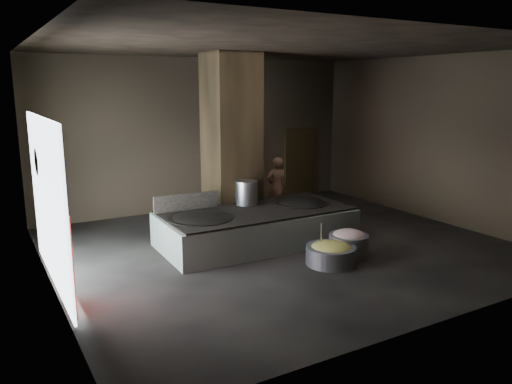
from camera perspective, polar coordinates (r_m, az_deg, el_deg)
floor at (r=11.78m, az=2.84°, el=-6.43°), size 10.00×9.00×0.10m
ceiling at (r=11.21m, az=3.09°, el=16.48°), size 10.00×9.00×0.10m
back_wall at (r=15.27m, az=-6.38°, el=6.57°), size 10.00×0.10×4.50m
front_wall at (r=7.89m, az=21.17°, el=0.82°), size 10.00×0.10×4.50m
left_wall at (r=9.55m, az=-23.46°, el=2.46°), size 0.10×9.00×4.50m
right_wall at (r=14.62m, az=19.93°, el=5.70°), size 0.10×9.00×4.50m
pillar at (r=12.76m, az=-2.83°, el=5.58°), size 1.20×1.20×4.50m
hearth_platform at (r=11.85m, az=0.02°, el=-4.07°), size 4.54×2.25×0.78m
platform_cap at (r=11.74m, az=0.02°, el=-2.08°), size 4.40×2.11×0.03m
wok_left at (r=11.08m, az=-6.38°, el=-3.36°), size 1.42×1.42×0.39m
wok_left_rim at (r=11.06m, az=-6.39°, el=-3.01°), size 1.45×1.45×0.05m
wok_right at (r=12.50m, az=5.27°, el=-1.57°), size 1.32×1.32×0.37m
wok_right_rim at (r=12.49m, az=5.28°, el=-1.26°), size 1.35×1.35×0.05m
stock_pot at (r=12.16m, az=-1.07°, el=-0.07°), size 0.55×0.55×0.59m
splash_guard at (r=11.73m, az=-7.98°, el=-1.13°), size 1.56×0.10×0.39m
cook at (r=14.22m, az=2.35°, el=0.57°), size 0.68×0.49×1.72m
veg_basin at (r=10.67m, az=8.55°, el=-7.16°), size 1.29×1.29×0.39m
veg_fill at (r=10.62m, az=8.58°, el=-6.37°), size 0.86×0.86×0.27m
ladle at (r=10.58m, az=7.46°, el=-5.26°), size 0.29×0.34×0.75m
meat_basin at (r=11.25m, az=10.54°, el=-5.97°), size 0.96×0.96×0.48m
meat_fill at (r=11.19m, az=10.58°, el=-4.94°), size 0.72×0.72×0.27m
doorway_near at (r=15.84m, az=-2.16°, el=2.64°), size 1.18×0.08×2.38m
doorway_near_glow at (r=15.63m, az=-1.55°, el=2.33°), size 0.90×0.04×2.13m
doorway_far at (r=17.07m, az=5.00°, el=3.28°), size 1.18×0.08×2.38m
doorway_far_glow at (r=17.14m, az=4.59°, el=3.15°), size 0.81×0.04×1.92m
left_opening at (r=9.87m, az=-22.71°, el=-1.05°), size 0.04×4.20×3.10m
pavilion_sliver at (r=8.83m, az=-20.74°, el=-7.42°), size 0.05×0.90×1.70m
tree_silhouette at (r=10.86m, az=-23.21°, el=3.24°), size 0.28×1.10×1.10m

